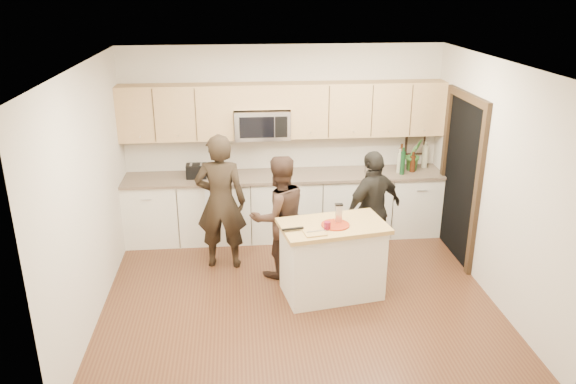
{
  "coord_description": "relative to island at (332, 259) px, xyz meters",
  "views": [
    {
      "loc": [
        -0.66,
        -5.79,
        3.48
      ],
      "look_at": [
        -0.08,
        0.35,
        1.18
      ],
      "focal_mm": 35.0,
      "sensor_mm": 36.0,
      "label": 1
    }
  ],
  "objects": [
    {
      "name": "tongs",
      "position": [
        -0.48,
        -0.15,
        0.47
      ],
      "size": [
        0.25,
        0.07,
        0.02
      ],
      "primitive_type": "cube",
      "rotation": [
        0.0,
        0.0,
        0.17
      ],
      "color": "black",
      "rests_on": "cutting_board"
    },
    {
      "name": "woman_right",
      "position": [
        0.62,
        0.66,
        0.32
      ],
      "size": [
        0.98,
        0.79,
        1.55
      ],
      "primitive_type": "imported",
      "rotation": [
        0.0,
        0.0,
        3.68
      ],
      "color": "black",
      "rests_on": "ground"
    },
    {
      "name": "bottle_cluster",
      "position": [
        1.4,
        1.7,
        0.67
      ],
      "size": [
        0.52,
        0.37,
        0.39
      ],
      "color": "#38180A",
      "rests_on": "back_cabinetry"
    },
    {
      "name": "toaster",
      "position": [
        -1.64,
        1.67,
        0.58
      ],
      "size": [
        0.28,
        0.2,
        0.19
      ],
      "color": "black",
      "rests_on": "back_cabinetry"
    },
    {
      "name": "red_plate",
      "position": [
        0.02,
        -0.04,
        0.45
      ],
      "size": [
        0.32,
        0.32,
        0.02
      ],
      "primitive_type": "cylinder",
      "color": "maroon",
      "rests_on": "island"
    },
    {
      "name": "room_shell",
      "position": [
        -0.4,
        0.0,
        1.28
      ],
      "size": [
        4.52,
        4.02,
        2.71
      ],
      "color": "beige",
      "rests_on": "ground"
    },
    {
      "name": "box_grater",
      "position": [
        0.07,
        0.03,
        0.57
      ],
      "size": [
        0.09,
        0.06,
        0.22
      ],
      "color": "silver",
      "rests_on": "red_plate"
    },
    {
      "name": "cutting_board",
      "position": [
        -0.24,
        -0.24,
        0.45
      ],
      "size": [
        0.26,
        0.23,
        0.02
      ],
      "primitive_type": "cube",
      "rotation": [
        0.0,
        0.0,
        0.17
      ],
      "color": "tan",
      "rests_on": "island"
    },
    {
      "name": "woman_center",
      "position": [
        -0.58,
        0.55,
        0.33
      ],
      "size": [
        0.92,
        0.82,
        1.56
      ],
      "primitive_type": "imported",
      "rotation": [
        0.0,
        0.0,
        3.51
      ],
      "color": "#332219",
      "rests_on": "ground"
    },
    {
      "name": "microwave",
      "position": [
        -0.71,
        1.8,
        1.2
      ],
      "size": [
        0.76,
        0.41,
        0.4
      ],
      "color": "silver",
      "rests_on": "ground"
    },
    {
      "name": "orchid",
      "position": [
        1.46,
        1.72,
        0.72
      ],
      "size": [
        0.32,
        0.29,
        0.47
      ],
      "primitive_type": "imported",
      "rotation": [
        0.0,
        0.0,
        0.41
      ],
      "color": "#326729",
      "rests_on": "back_cabinetry"
    },
    {
      "name": "back_cabinetry",
      "position": [
        -0.4,
        1.69,
        0.02
      ],
      "size": [
        4.5,
        0.66,
        0.94
      ],
      "color": "silver",
      "rests_on": "ground"
    },
    {
      "name": "framed_picture",
      "position": [
        1.55,
        1.99,
        0.83
      ],
      "size": [
        0.3,
        0.03,
        0.38
      ],
      "color": "black",
      "rests_on": "ground"
    },
    {
      "name": "floor",
      "position": [
        -0.4,
        0.0,
        -0.45
      ],
      "size": [
        4.5,
        4.5,
        0.0
      ],
      "primitive_type": "plane",
      "color": "#51311C",
      "rests_on": "ground"
    },
    {
      "name": "doorway",
      "position": [
        1.83,
        0.9,
        0.7
      ],
      "size": [
        0.06,
        1.25,
        2.2
      ],
      "color": "black",
      "rests_on": "ground"
    },
    {
      "name": "dish_towel",
      "position": [
        -1.35,
        1.5,
        0.35
      ],
      "size": [
        0.34,
        0.6,
        0.48
      ],
      "color": "white",
      "rests_on": "ground"
    },
    {
      "name": "drink_glass",
      "position": [
        -0.09,
        -0.14,
        0.49
      ],
      "size": [
        0.07,
        0.07,
        0.09
      ],
      "primitive_type": "cylinder",
      "color": "maroon",
      "rests_on": "island"
    },
    {
      "name": "upper_cabinetry",
      "position": [
        -0.37,
        1.84,
        1.39
      ],
      "size": [
        4.5,
        0.33,
        0.75
      ],
      "color": "tan",
      "rests_on": "ground"
    },
    {
      "name": "woman_left",
      "position": [
        -1.29,
        0.85,
        0.43
      ],
      "size": [
        0.69,
        0.49,
        1.77
      ],
      "primitive_type": "imported",
      "rotation": [
        0.0,
        0.0,
        3.03
      ],
      "color": "black",
      "rests_on": "ground"
    },
    {
      "name": "knife",
      "position": [
        -0.22,
        -0.22,
        0.47
      ],
      "size": [
        0.22,
        0.06,
        0.01
      ],
      "primitive_type": "cube",
      "rotation": [
        0.0,
        0.0,
        0.17
      ],
      "color": "silver",
      "rests_on": "cutting_board"
    },
    {
      "name": "island",
      "position": [
        0.0,
        0.0,
        0.0
      ],
      "size": [
        1.3,
        0.89,
        0.9
      ],
      "rotation": [
        0.0,
        0.0,
        0.17
      ],
      "color": "silver",
      "rests_on": "ground"
    }
  ]
}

